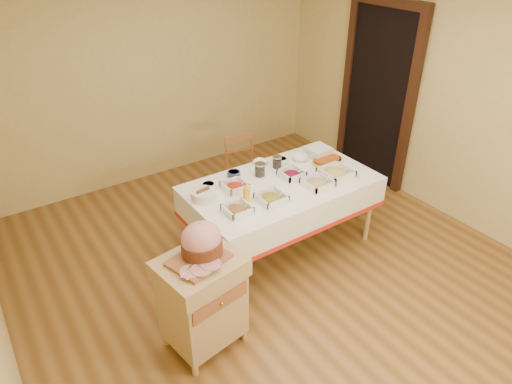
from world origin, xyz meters
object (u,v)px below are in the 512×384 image
at_px(dining_chair, 244,171).
at_px(brass_platter, 327,160).
at_px(butcher_cart, 202,298).
at_px(dining_table, 281,197).
at_px(preserve_jar_left, 260,170).
at_px(mustard_bottle, 246,194).
at_px(preserve_jar_right, 277,162).
at_px(bread_basket, 203,195).
at_px(plate_stack, 318,151).
at_px(ham_on_board, 201,243).

bearing_deg(dining_chair, brass_platter, -59.70).
bearing_deg(dining_chair, butcher_cart, -131.61).
xyz_separation_m(dining_table, preserve_jar_left, (-0.10, 0.23, 0.22)).
height_order(butcher_cart, mustard_bottle, mustard_bottle).
relative_size(preserve_jar_right, bread_basket, 0.54).
relative_size(dining_table, brass_platter, 5.33).
bearing_deg(preserve_jar_right, dining_table, -117.92).
distance_m(dining_table, mustard_bottle, 0.55).
distance_m(butcher_cart, preserve_jar_left, 1.50).
xyz_separation_m(preserve_jar_left, plate_stack, (0.76, 0.01, -0.01)).
relative_size(dining_table, dining_chair, 2.17).
xyz_separation_m(ham_on_board, preserve_jar_left, (1.11, 0.86, -0.13)).
bearing_deg(preserve_jar_left, preserve_jar_right, 11.29).
xyz_separation_m(mustard_bottle, bread_basket, (-0.29, 0.26, -0.04)).
bearing_deg(bread_basket, butcher_cart, -120.39).
xyz_separation_m(preserve_jar_right, brass_platter, (0.49, -0.20, -0.03)).
height_order(ham_on_board, plate_stack, ham_on_board).
distance_m(butcher_cart, plate_stack, 2.15).
bearing_deg(preserve_jar_left, plate_stack, 1.01).
bearing_deg(brass_platter, ham_on_board, -159.00).
xyz_separation_m(dining_chair, mustard_bottle, (-0.63, -1.01, 0.41)).
bearing_deg(butcher_cart, dining_table, 28.23).
bearing_deg(butcher_cart, preserve_jar_right, 34.15).
bearing_deg(mustard_bottle, bread_basket, 138.40).
bearing_deg(dining_table, butcher_cart, -151.77).
height_order(preserve_jar_left, plate_stack, preserve_jar_left).
bearing_deg(mustard_bottle, preserve_jar_right, 31.54).
distance_m(preserve_jar_right, bread_basket, 0.92).
distance_m(butcher_cart, preserve_jar_right, 1.72).
height_order(bread_basket, brass_platter, bread_basket).
xyz_separation_m(dining_table, preserve_jar_right, (0.15, 0.28, 0.22)).
relative_size(dining_chair, preserve_jar_left, 6.28).
xyz_separation_m(preserve_jar_left, preserve_jar_right, (0.24, 0.05, -0.01)).
relative_size(butcher_cart, preserve_jar_left, 6.20).
bearing_deg(brass_platter, mustard_bottle, -170.96).
distance_m(ham_on_board, bread_basket, 0.91).
xyz_separation_m(dining_table, butcher_cart, (-1.25, -0.67, -0.13)).
bearing_deg(bread_basket, dining_chair, 39.40).
bearing_deg(brass_platter, preserve_jar_right, 157.54).
height_order(ham_on_board, brass_platter, ham_on_board).
distance_m(dining_table, dining_chair, 0.93).
bearing_deg(preserve_jar_right, mustard_bottle, -148.46).
bearing_deg(preserve_jar_left, bread_basket, -173.61).
distance_m(dining_table, butcher_cart, 1.42).
distance_m(dining_chair, mustard_bottle, 1.26).
distance_m(bread_basket, plate_stack, 1.43).
bearing_deg(ham_on_board, dining_table, 27.84).
bearing_deg(preserve_jar_left, dining_chair, 69.76).
distance_m(dining_table, ham_on_board, 1.41).
bearing_deg(brass_platter, plate_stack, 81.75).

